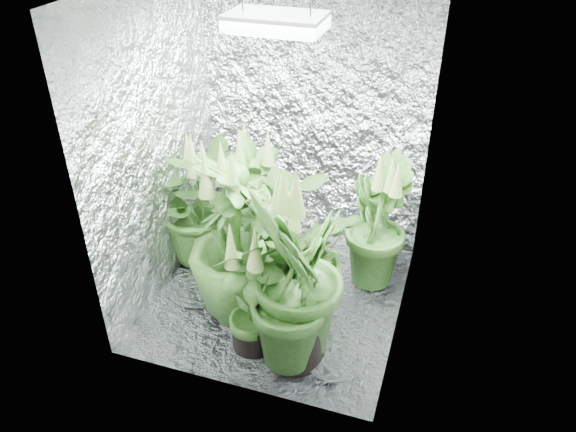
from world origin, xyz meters
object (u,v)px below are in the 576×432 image
at_px(grow_lamp, 276,22).
at_px(plant_f, 253,297).
at_px(circulation_fan, 383,243).
at_px(plant_a, 204,201).
at_px(plant_h, 269,248).
at_px(plant_b, 256,202).
at_px(plant_e, 296,256).
at_px(plant_g, 297,282).
at_px(plant_c, 376,224).
at_px(plant_d, 236,240).

height_order(grow_lamp, plant_f, grow_lamp).
height_order(grow_lamp, circulation_fan, grow_lamp).
bearing_deg(plant_a, plant_h, -23.36).
bearing_deg(plant_b, grow_lamp, -53.44).
relative_size(plant_a, plant_f, 1.13).
relative_size(grow_lamp, plant_b, 0.49).
xyz_separation_m(plant_e, plant_g, (0.13, -0.41, 0.15)).
xyz_separation_m(plant_b, plant_e, (0.46, -0.51, -0.02)).
xyz_separation_m(grow_lamp, plant_b, (-0.31, 0.42, -1.37)).
bearing_deg(circulation_fan, plant_f, -114.60).
distance_m(grow_lamp, plant_e, 1.40).
bearing_deg(plant_h, plant_c, 31.43).
distance_m(plant_c, plant_g, 0.94).
bearing_deg(plant_a, plant_d, -45.99).
xyz_separation_m(grow_lamp, plant_d, (-0.21, -0.19, -1.27)).
distance_m(plant_c, plant_d, 0.97).
distance_m(plant_a, plant_g, 1.19).
bearing_deg(plant_c, plant_e, -130.56).
bearing_deg(plant_d, grow_lamp, 41.94).
bearing_deg(plant_e, plant_c, 49.44).
xyz_separation_m(plant_a, plant_b, (0.33, 0.16, -0.04)).
height_order(plant_a, plant_b, plant_a).
bearing_deg(plant_g, plant_c, 72.42).
distance_m(plant_f, plant_g, 0.31).
bearing_deg(grow_lamp, plant_c, 35.29).
bearing_deg(plant_e, circulation_fan, 57.93).
bearing_deg(plant_f, grow_lamp, 91.73).
relative_size(plant_b, plant_e, 1.08).
height_order(grow_lamp, plant_d, grow_lamp).
bearing_deg(circulation_fan, plant_c, -95.45).
bearing_deg(plant_g, plant_f, -177.86).
relative_size(plant_h, circulation_fan, 2.24).
bearing_deg(plant_g, circulation_fan, 74.33).
xyz_separation_m(plant_f, circulation_fan, (0.57, 1.12, -0.26)).
bearing_deg(plant_d, plant_a, 134.01).
height_order(plant_f, circulation_fan, plant_f).
distance_m(plant_d, circulation_fan, 1.20).
distance_m(plant_b, plant_h, 0.48).
height_order(plant_c, plant_h, plant_c).
bearing_deg(grow_lamp, plant_e, -31.63).
bearing_deg(circulation_fan, plant_b, -165.19).
bearing_deg(circulation_fan, grow_lamp, -131.04).
relative_size(plant_e, plant_h, 1.11).
relative_size(grow_lamp, plant_c, 0.50).
distance_m(grow_lamp, circulation_fan, 1.87).
distance_m(plant_a, plant_e, 0.86).
xyz_separation_m(plant_a, plant_d, (0.43, -0.45, 0.06)).
bearing_deg(plant_g, plant_e, 108.05).
xyz_separation_m(plant_g, plant_h, (-0.34, 0.51, -0.20)).
xyz_separation_m(plant_b, plant_g, (0.59, -0.92, 0.13)).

